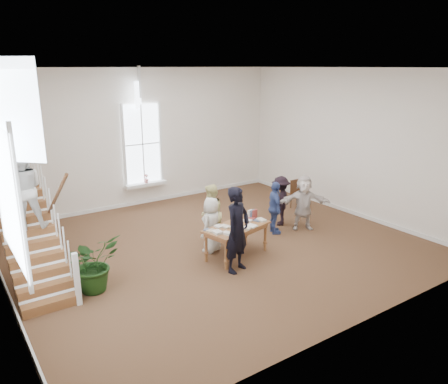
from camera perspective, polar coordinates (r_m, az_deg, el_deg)
ground at (r=11.56m, az=-1.02°, el=-6.98°), size 10.00×10.00×0.00m
room_shell at (r=15.09m, az=-10.20°, el=-0.03°), size 10.49×10.00×10.00m
staircase at (r=10.20m, az=-24.45°, el=-2.00°), size 1.10×4.10×2.92m
library_table at (r=10.69m, az=1.67°, el=-4.89°), size 1.84×1.21×0.85m
police_officer at (r=9.85m, az=1.77°, el=-4.95°), size 0.85×0.71×1.99m
elderly_woman at (r=10.97m, az=-1.66°, el=-4.30°), size 0.82×0.72×1.42m
person_yellow at (r=11.50m, az=-1.74°, el=-2.89°), size 0.98×0.95×1.58m
woman_cluster_a at (r=12.21m, az=6.66°, el=-2.08°), size 0.69×0.94×1.49m
woman_cluster_b at (r=12.91m, az=7.38°, el=-1.14°), size 1.06×1.05×1.47m
woman_cluster_c at (r=12.64m, az=10.36°, el=-1.38°), size 1.49×1.17×1.58m
floor_plant at (r=9.57m, az=-16.73°, el=-8.89°), size 1.33×1.23×1.21m
side_chair at (r=14.56m, az=9.53°, el=-0.07°), size 0.42×0.42×0.95m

